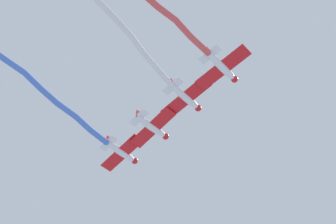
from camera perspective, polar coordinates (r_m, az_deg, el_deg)
The scene contains 6 objects.
airplane_lead at distance 58.25m, azimuth 6.79°, elevation 5.59°, with size 5.91×7.90×1.97m.
airplane_left_wing at distance 60.57m, azimuth 2.22°, elevation 1.85°, with size 5.87×7.87×1.97m.
smoke_trail_left_wing at distance 55.75m, azimuth -6.33°, elevation 11.35°, with size 22.08×5.48×1.35m.
airplane_right_wing at distance 63.00m, azimuth -1.96°, elevation -1.90°, with size 5.84×7.84×1.97m.
airplane_slot at distance 66.45m, azimuth -5.78°, elevation -5.02°, with size 5.81×7.82×1.97m.
smoke_trail_slot at distance 63.95m, azimuth -14.50°, elevation 1.92°, with size 20.80×1.17×3.53m.
Camera 1 is at (-28.40, -22.46, 5.74)m, focal length 48.88 mm.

